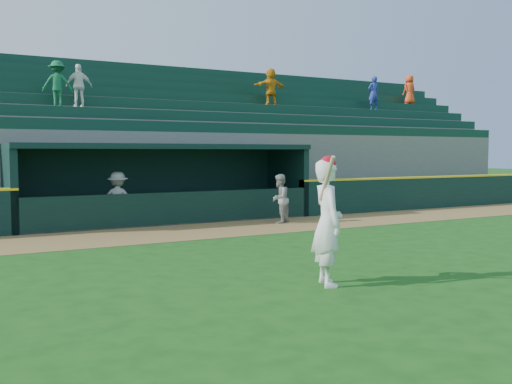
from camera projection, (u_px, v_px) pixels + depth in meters
ground at (294, 260)px, 11.64m from camera, size 120.00×120.00×0.00m
warning_track at (199, 231)px, 15.93m from camera, size 40.00×3.00×0.01m
field_wall_right at (461, 192)px, 23.21m from camera, size 15.50×0.30×1.20m
wall_stripe_right at (461, 176)px, 23.17m from camera, size 15.50×0.32×0.06m
dugout_player_front at (280, 199)px, 17.63m from camera, size 0.94×0.90×1.53m
dugout_player_inside at (118, 199)px, 16.80m from camera, size 1.21×0.99×1.63m
dugout at (161, 178)px, 18.55m from camera, size 9.40×2.80×2.46m
stands at (122, 147)px, 22.45m from camera, size 34.50×6.25×7.61m
batter_at_plate at (328, 221)px, 9.40m from camera, size 0.71×0.92×2.16m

